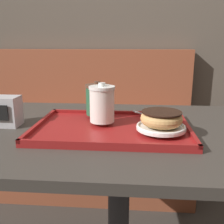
{
  "coord_description": "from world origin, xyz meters",
  "views": [
    {
      "loc": [
        0.05,
        -0.86,
        1.04
      ],
      "look_at": [
        -0.02,
        -0.02,
        0.82
      ],
      "focal_mm": 42.0,
      "sensor_mm": 36.0,
      "label": 1
    }
  ],
  "objects_px": {
    "coffee_cup_rear": "(97,99)",
    "donut_chocolate_glazed": "(161,118)",
    "coffee_cup_front": "(102,104)",
    "spoon": "(152,117)",
    "napkin_dispenser": "(5,112)"
  },
  "relations": [
    {
      "from": "coffee_cup_rear",
      "to": "donut_chocolate_glazed",
      "type": "relative_size",
      "value": 0.96
    },
    {
      "from": "donut_chocolate_glazed",
      "to": "coffee_cup_rear",
      "type": "bearing_deg",
      "value": 144.04
    },
    {
      "from": "coffee_cup_front",
      "to": "coffee_cup_rear",
      "type": "height_order",
      "value": "coffee_cup_front"
    },
    {
      "from": "coffee_cup_front",
      "to": "donut_chocolate_glazed",
      "type": "xyz_separation_m",
      "value": [
        0.19,
        -0.07,
        -0.03
      ]
    },
    {
      "from": "donut_chocolate_glazed",
      "to": "napkin_dispenser",
      "type": "bearing_deg",
      "value": 173.13
    },
    {
      "from": "coffee_cup_rear",
      "to": "spoon",
      "type": "xyz_separation_m",
      "value": [
        0.2,
        -0.03,
        -0.05
      ]
    },
    {
      "from": "coffee_cup_rear",
      "to": "donut_chocolate_glazed",
      "type": "distance_m",
      "value": 0.28
    },
    {
      "from": "coffee_cup_front",
      "to": "donut_chocolate_glazed",
      "type": "relative_size",
      "value": 1.03
    },
    {
      "from": "napkin_dispenser",
      "to": "coffee_cup_rear",
      "type": "bearing_deg",
      "value": 17.07
    },
    {
      "from": "coffee_cup_front",
      "to": "donut_chocolate_glazed",
      "type": "height_order",
      "value": "coffee_cup_front"
    },
    {
      "from": "napkin_dispenser",
      "to": "spoon",
      "type": "bearing_deg",
      "value": 7.1
    },
    {
      "from": "coffee_cup_rear",
      "to": "spoon",
      "type": "bearing_deg",
      "value": -9.01
    },
    {
      "from": "coffee_cup_rear",
      "to": "spoon",
      "type": "height_order",
      "value": "coffee_cup_rear"
    },
    {
      "from": "coffee_cup_rear",
      "to": "napkin_dispenser",
      "type": "relative_size",
      "value": 1.19
    },
    {
      "from": "coffee_cup_front",
      "to": "spoon",
      "type": "relative_size",
      "value": 1.09
    }
  ]
}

